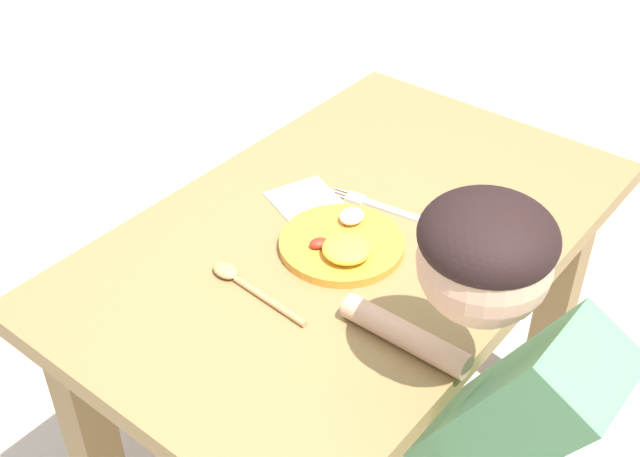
{
  "coord_description": "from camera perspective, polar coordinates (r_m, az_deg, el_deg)",
  "views": [
    {
      "loc": [
        -0.98,
        -0.71,
        1.64
      ],
      "look_at": [
        -0.06,
        0.03,
        0.73
      ],
      "focal_mm": 45.18,
      "sensor_mm": 36.0,
      "label": 1
    }
  ],
  "objects": [
    {
      "name": "dining_table",
      "position": [
        1.61,
        2.13,
        -3.86
      ],
      "size": [
        1.13,
        0.7,
        0.71
      ],
      "color": "olive",
      "rests_on": "ground_plane"
    },
    {
      "name": "person",
      "position": [
        1.32,
        13.29,
        -15.05
      ],
      "size": [
        0.19,
        0.47,
        1.04
      ],
      "color": "#4A4F69",
      "rests_on": "ground_plane"
    },
    {
      "name": "napkin",
      "position": [
        1.6,
        -1.19,
        2.16
      ],
      "size": [
        0.16,
        0.15,
        0.0
      ],
      "primitive_type": "cube",
      "rotation": [
        0.0,
        0.0,
        -0.37
      ],
      "color": "white",
      "rests_on": "dining_table"
    },
    {
      "name": "drinking_cup",
      "position": [
        1.5,
        11.26,
        0.66
      ],
      "size": [
        0.06,
        0.06,
        0.09
      ],
      "primitive_type": "cylinder",
      "color": "silver",
      "rests_on": "dining_table"
    },
    {
      "name": "plate",
      "position": [
        1.46,
        1.61,
        -1.08
      ],
      "size": [
        0.23,
        0.23,
        0.05
      ],
      "color": "gold",
      "rests_on": "dining_table"
    },
    {
      "name": "spoon",
      "position": [
        1.4,
        -5.53,
        -3.79
      ],
      "size": [
        0.04,
        0.22,
        0.02
      ],
      "rotation": [
        0.0,
        0.0,
        1.5
      ],
      "color": "tan",
      "rests_on": "dining_table"
    },
    {
      "name": "fork",
      "position": [
        1.58,
        3.97,
        1.68
      ],
      "size": [
        0.05,
        0.19,
        0.01
      ],
      "rotation": [
        0.0,
        0.0,
        1.71
      ],
      "color": "silver",
      "rests_on": "dining_table"
    }
  ]
}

